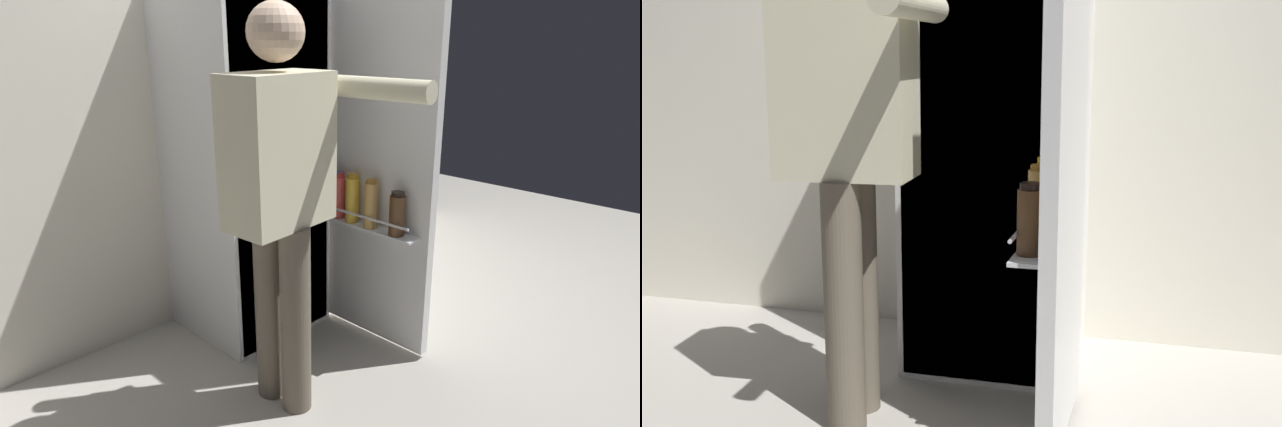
{
  "view_description": "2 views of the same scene",
  "coord_description": "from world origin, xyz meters",
  "views": [
    {
      "loc": [
        -1.59,
        -1.52,
        1.46
      ],
      "look_at": [
        -0.05,
        -0.02,
        0.74
      ],
      "focal_mm": 30.18,
      "sensor_mm": 36.0,
      "label": 1
    },
    {
      "loc": [
        0.62,
        -2.25,
        1.16
      ],
      "look_at": [
        0.01,
        0.0,
        0.67
      ],
      "focal_mm": 44.05,
      "sensor_mm": 36.0,
      "label": 2
    }
  ],
  "objects": [
    {
      "name": "person",
      "position": [
        -0.32,
        -0.08,
        0.93
      ],
      "size": [
        0.54,
        0.68,
        1.57
      ],
      "color": "#665B4C",
      "rests_on": "ground_plane"
    },
    {
      "name": "ground_plane",
      "position": [
        0.0,
        0.0,
        0.0
      ],
      "size": [
        6.87,
        6.87,
        0.0
      ],
      "primitive_type": "plane",
      "color": "#B7B2A8"
    },
    {
      "name": "kitchen_wall",
      "position": [
        0.0,
        0.88,
        1.21
      ],
      "size": [
        4.4,
        0.1,
        2.43
      ],
      "primitive_type": "cube",
      "color": "silver",
      "rests_on": "ground_plane"
    },
    {
      "name": "refrigerator",
      "position": [
        0.03,
        0.49,
        0.84
      ],
      "size": [
        0.65,
        1.17,
        1.69
      ],
      "color": "white",
      "rests_on": "ground_plane"
    }
  ]
}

